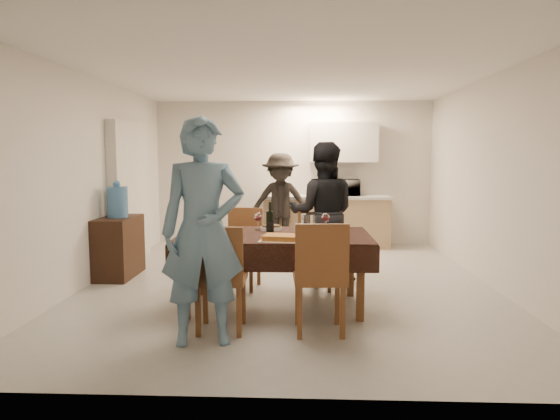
% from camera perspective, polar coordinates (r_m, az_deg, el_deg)
% --- Properties ---
extents(floor, '(5.00, 6.00, 0.02)m').
position_cam_1_polar(floor, '(6.37, 1.02, -8.43)').
color(floor, '#9F9F9B').
rests_on(floor, ground).
extents(ceiling, '(5.00, 6.00, 0.02)m').
position_cam_1_polar(ceiling, '(6.24, 1.07, 15.34)').
color(ceiling, white).
rests_on(ceiling, wall_back).
extents(wall_back, '(5.00, 0.02, 2.60)m').
position_cam_1_polar(wall_back, '(9.17, 1.50, 4.25)').
color(wall_back, silver).
rests_on(wall_back, floor).
extents(wall_front, '(5.00, 0.02, 2.60)m').
position_cam_1_polar(wall_front, '(3.18, -0.25, 0.71)').
color(wall_front, silver).
rests_on(wall_front, floor).
extents(wall_left, '(0.02, 6.00, 2.60)m').
position_cam_1_polar(wall_left, '(6.71, -20.85, 3.17)').
color(wall_left, silver).
rests_on(wall_left, floor).
extents(wall_right, '(0.02, 6.00, 2.60)m').
position_cam_1_polar(wall_right, '(6.60, 23.32, 3.02)').
color(wall_right, silver).
rests_on(wall_right, floor).
extents(stub_partition, '(0.15, 1.40, 2.10)m').
position_cam_1_polar(stub_partition, '(7.82, -16.78, 1.83)').
color(stub_partition, silver).
rests_on(stub_partition, floor).
extents(kitchen_base_cabinet, '(2.20, 0.60, 0.86)m').
position_cam_1_polar(kitchen_base_cabinet, '(8.93, 5.30, -1.42)').
color(kitchen_base_cabinet, '#9D855E').
rests_on(kitchen_base_cabinet, floor).
extents(kitchen_worktop, '(2.24, 0.64, 0.05)m').
position_cam_1_polar(kitchen_worktop, '(8.88, 5.33, 1.49)').
color(kitchen_worktop, beige).
rests_on(kitchen_worktop, kitchen_base_cabinet).
extents(upper_cabinet, '(1.20, 0.34, 0.70)m').
position_cam_1_polar(upper_cabinet, '(9.02, 7.27, 7.67)').
color(upper_cabinet, silver).
rests_on(upper_cabinet, wall_back).
extents(dining_table, '(2.02, 1.19, 0.78)m').
position_cam_1_polar(dining_table, '(5.28, -0.64, -3.18)').
color(dining_table, black).
rests_on(dining_table, floor).
extents(chair_near_left, '(0.46, 0.46, 0.54)m').
position_cam_1_polar(chair_near_left, '(4.53, -6.95, -6.59)').
color(chair_near_left, brown).
rests_on(chair_near_left, floor).
extents(chair_near_right, '(0.49, 0.49, 0.55)m').
position_cam_1_polar(chair_near_right, '(4.46, 4.59, -6.48)').
color(chair_near_right, brown).
rests_on(chair_near_right, floor).
extents(chair_far_left, '(0.51, 0.51, 0.52)m').
position_cam_1_polar(chair_far_left, '(5.99, -4.61, -3.59)').
color(chair_far_left, brown).
rests_on(chair_far_left, floor).
extents(chair_far_right, '(0.42, 0.42, 0.50)m').
position_cam_1_polar(chair_far_right, '(5.95, 4.04, -3.89)').
color(chair_far_right, brown).
rests_on(chair_far_right, floor).
extents(console, '(0.43, 0.86, 0.80)m').
position_cam_1_polar(console, '(7.01, -17.94, -4.04)').
color(console, black).
rests_on(console, floor).
extents(water_jug, '(0.27, 0.27, 0.41)m').
position_cam_1_polar(water_jug, '(6.93, -18.10, 0.89)').
color(water_jug, '#4C87C2').
rests_on(water_jug, console).
extents(wine_bottle, '(0.08, 0.08, 0.34)m').
position_cam_1_polar(wine_bottle, '(5.30, -1.15, -0.90)').
color(wine_bottle, black).
rests_on(wine_bottle, dining_table).
extents(water_pitcher, '(0.14, 0.14, 0.22)m').
position_cam_1_polar(water_pitcher, '(5.20, 3.19, -1.70)').
color(water_pitcher, white).
rests_on(water_pitcher, dining_table).
extents(savoury_tart, '(0.47, 0.38, 0.05)m').
position_cam_1_polar(savoury_tart, '(4.89, 0.30, -3.17)').
color(savoury_tart, '#AF7A33').
rests_on(savoury_tart, dining_table).
extents(salad_bowl, '(0.18, 0.18, 0.07)m').
position_cam_1_polar(salad_bowl, '(5.44, 2.62, -2.15)').
color(salad_bowl, silver).
rests_on(salad_bowl, dining_table).
extents(mushroom_dish, '(0.22, 0.22, 0.04)m').
position_cam_1_polar(mushroom_dish, '(5.55, -1.00, -2.14)').
color(mushroom_dish, silver).
rests_on(mushroom_dish, dining_table).
extents(wine_glass_a, '(0.09, 0.09, 0.19)m').
position_cam_1_polar(wine_glass_a, '(5.07, -7.01, -2.10)').
color(wine_glass_a, white).
rests_on(wine_glass_a, dining_table).
extents(wine_glass_b, '(0.09, 0.09, 0.20)m').
position_cam_1_polar(wine_glass_b, '(5.50, 5.23, -1.36)').
color(wine_glass_b, white).
rests_on(wine_glass_b, dining_table).
extents(wine_glass_c, '(0.09, 0.09, 0.20)m').
position_cam_1_polar(wine_glass_c, '(5.57, -2.53, -1.27)').
color(wine_glass_c, white).
rests_on(wine_glass_c, dining_table).
extents(plate_near_left, '(0.28, 0.28, 0.02)m').
position_cam_1_polar(plate_near_left, '(5.04, -7.66, -3.16)').
color(plate_near_left, silver).
rests_on(plate_near_left, dining_table).
extents(plate_near_right, '(0.26, 0.26, 0.01)m').
position_cam_1_polar(plate_near_right, '(4.98, 6.10, -3.27)').
color(plate_near_right, silver).
rests_on(plate_near_right, dining_table).
extents(plate_far_left, '(0.28, 0.28, 0.02)m').
position_cam_1_polar(plate_far_left, '(5.63, -6.59, -2.18)').
color(plate_far_left, silver).
rests_on(plate_far_left, dining_table).
extents(plate_far_right, '(0.28, 0.28, 0.02)m').
position_cam_1_polar(plate_far_right, '(5.57, 5.71, -2.26)').
color(plate_far_right, silver).
rests_on(plate_far_right, dining_table).
extents(microwave, '(0.52, 0.35, 0.29)m').
position_cam_1_polar(microwave, '(8.89, 7.40, 2.56)').
color(microwave, silver).
rests_on(microwave, kitchen_worktop).
extents(person_near, '(0.79, 0.60, 1.94)m').
position_cam_1_polar(person_near, '(4.28, -8.78, -2.41)').
color(person_near, '#5A809E').
rests_on(person_near, floor).
extents(person_far, '(0.90, 0.72, 1.78)m').
position_cam_1_polar(person_far, '(6.30, 4.88, -0.37)').
color(person_far, black).
rests_on(person_far, floor).
extents(person_kitchen, '(1.07, 0.62, 1.66)m').
position_cam_1_polar(person_kitchen, '(8.43, 0.04, 0.89)').
color(person_kitchen, black).
rests_on(person_kitchen, floor).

